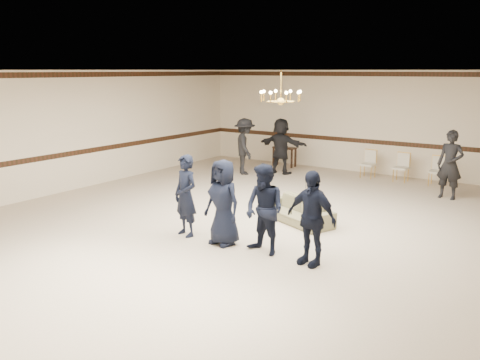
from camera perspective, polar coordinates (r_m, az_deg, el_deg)
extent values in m
cube|color=#C5B297|center=(10.46, 1.63, -5.55)|extent=(12.00, 14.00, 0.01)
cube|color=#2E2119|center=(9.96, 1.75, 12.26)|extent=(12.00, 14.00, 0.01)
cube|color=beige|center=(16.38, 15.04, 6.24)|extent=(12.00, 0.01, 3.20)
cube|color=beige|center=(14.21, -19.27, 5.12)|extent=(0.01, 14.00, 3.20)
cube|color=#351A10|center=(16.44, 14.90, 4.16)|extent=(12.00, 0.02, 0.14)
cube|color=#351A10|center=(16.29, 15.31, 11.42)|extent=(12.00, 0.02, 0.14)
imported|color=black|center=(9.93, -6.13, -1.77)|extent=(0.66, 0.52, 1.61)
imported|color=black|center=(9.39, -1.92, -2.52)|extent=(0.86, 0.63, 1.61)
imported|color=black|center=(8.90, 2.78, -3.35)|extent=(0.90, 0.77, 1.61)
imported|color=black|center=(8.49, 7.98, -4.24)|extent=(0.99, 0.54, 1.61)
imported|color=#646342|center=(10.96, 6.41, -3.39)|extent=(1.89, 1.33, 0.51)
imported|color=black|center=(15.80, 0.53, 3.80)|extent=(1.26, 1.26, 1.75)
imported|color=black|center=(15.93, 4.64, 3.83)|extent=(1.63, 0.53, 1.75)
imported|color=black|center=(13.78, 22.55, 1.60)|extent=(0.69, 0.50, 1.75)
cube|color=black|center=(17.21, 5.01, 2.62)|extent=(0.80, 0.37, 0.66)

